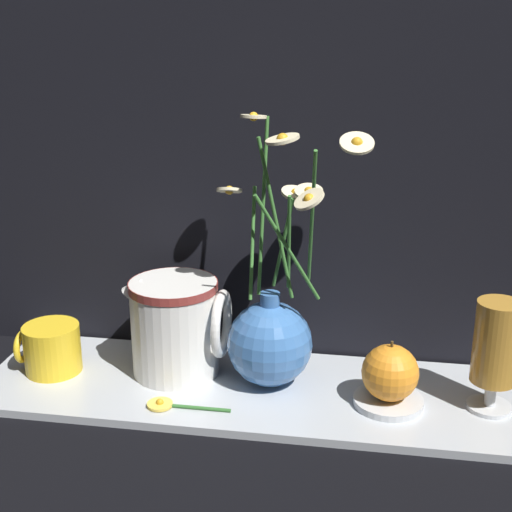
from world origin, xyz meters
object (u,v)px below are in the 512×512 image
vase_with_flowers (271,336)px  yellow_mug (50,349)px  ceramic_pitcher (176,324)px  tea_glass (496,346)px  orange_fruit (390,373)px

vase_with_flowers → yellow_mug: 0.34m
ceramic_pitcher → tea_glass: bearing=-4.5°
tea_glass → orange_fruit: tea_glass is taller
yellow_mug → ceramic_pitcher: size_ratio=0.60×
tea_glass → orange_fruit: 0.14m
vase_with_flowers → yellow_mug: size_ratio=4.16×
tea_glass → orange_fruit: bearing=-175.1°
vase_with_flowers → ceramic_pitcher: size_ratio=2.51×
vase_with_flowers → tea_glass: 0.31m
vase_with_flowers → ceramic_pitcher: bearing=175.8°
ceramic_pitcher → tea_glass: size_ratio=1.00×
yellow_mug → orange_fruit: 0.50m
ceramic_pitcher → orange_fruit: size_ratio=1.81×
yellow_mug → tea_glass: 0.64m
tea_glass → ceramic_pitcher: bearing=175.5°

